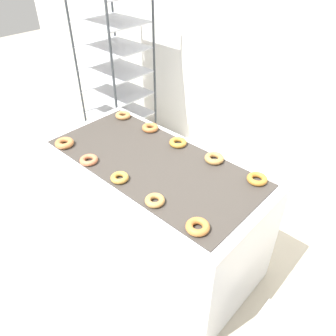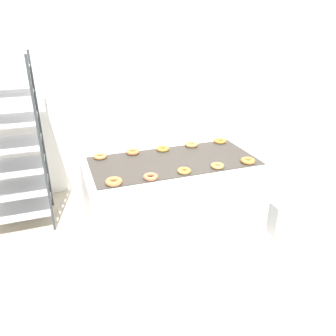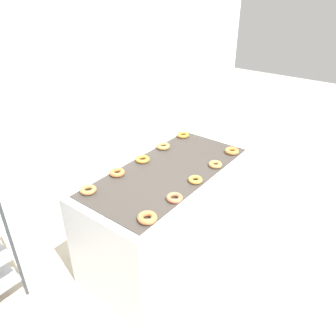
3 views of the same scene
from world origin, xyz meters
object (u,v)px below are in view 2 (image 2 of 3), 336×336
donut_near_right (217,166)px  donut_near_leftmost (114,182)px  donut_near_rightmost (248,161)px  fryer_machine (173,203)px  donut_far_rightmost (220,141)px  donut_far_leftmost (100,156)px  donut_near_center (184,171)px  donut_far_center (163,149)px  baking_rack_cart (9,145)px  donut_far_left (133,152)px  donut_far_right (191,144)px  donut_near_left (151,177)px  glaze_bin (279,214)px

donut_near_right → donut_near_leftmost: bearing=-179.4°
donut_near_right → donut_near_rightmost: donut_near_rightmost is taller
fryer_machine → donut_far_rightmost: size_ratio=12.81×
donut_far_leftmost → donut_far_rightmost: donut_far_leftmost is taller
donut_near_center → donut_far_leftmost: size_ratio=0.91×
donut_far_center → donut_far_rightmost: same height
baking_rack_cart → donut_near_rightmost: (2.00, -1.14, -0.00)m
donut_near_center → fryer_machine: bearing=87.7°
donut_near_right → donut_far_left: 0.82m
donut_far_right → donut_far_rightmost: donut_far_right is taller
donut_near_center → donut_near_rightmost: bearing=0.4°
donut_near_center → donut_far_leftmost: donut_far_leftmost is taller
donut_near_rightmost → donut_far_rightmost: size_ratio=1.02×
donut_near_left → donut_near_rightmost: size_ratio=0.94×
baking_rack_cart → donut_far_left: baking_rack_cart is taller
donut_near_leftmost → donut_far_leftmost: donut_near_leftmost is taller
glaze_bin → donut_far_leftmost: (-1.73, 0.44, 0.72)m
donut_far_left → donut_far_right: same height
donut_far_left → baking_rack_cart: bearing=151.9°
fryer_machine → donut_far_rightmost: donut_far_rightmost is taller
donut_near_left → donut_near_center: same height
donut_near_rightmost → donut_far_left: 1.05m
donut_near_right → donut_near_center: bearing=179.8°
fryer_machine → baking_rack_cart: 1.72m
fryer_machine → glaze_bin: size_ratio=4.56×
glaze_bin → donut_near_rightmost: (-0.52, -0.10, 0.72)m
donut_far_leftmost → donut_far_center: (0.60, -0.01, -0.00)m
baking_rack_cart → donut_far_leftmost: (0.80, -0.60, -0.00)m
donut_near_rightmost → baking_rack_cart: bearing=150.3°
fryer_machine → baking_rack_cart: bearing=148.3°
baking_rack_cart → glaze_bin: size_ratio=5.05×
baking_rack_cart → donut_far_rightmost: baking_rack_cart is taller
glaze_bin → donut_far_left: size_ratio=2.79×
fryer_machine → donut_near_right: donut_near_right is taller
fryer_machine → donut_far_leftmost: bearing=155.8°
donut_near_right → donut_far_rightmost: 0.65m
donut_near_left → donut_far_center: (0.29, 0.56, 0.00)m
donut_near_right → donut_far_center: same height
donut_far_left → donut_near_left: bearing=-89.8°
donut_far_leftmost → donut_far_left: 0.31m
fryer_machine → donut_far_center: size_ratio=12.83×
donut_near_right → donut_far_leftmost: (-0.90, 0.55, 0.00)m
baking_rack_cart → fryer_machine: bearing=-31.7°
donut_far_center → donut_far_right: bearing=2.7°
glaze_bin → donut_far_leftmost: size_ratio=2.84×
donut_near_rightmost → donut_far_right: same height
fryer_machine → donut_near_right: (0.29, -0.28, 0.45)m
donut_far_right → donut_far_rightmost: (0.32, 0.00, -0.00)m
baking_rack_cart → donut_near_left: (1.11, -1.16, -0.01)m
fryer_machine → donut_far_rightmost: bearing=24.8°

